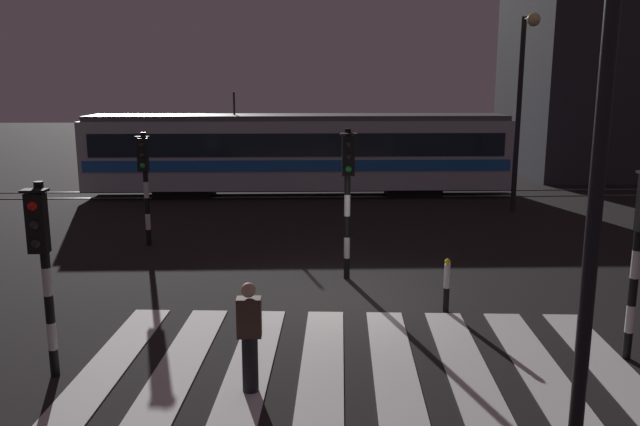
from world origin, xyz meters
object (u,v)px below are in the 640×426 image
object	(u,v)px
traffic_light_corner_far_left	(144,172)
street_lamp_trackside_right	(523,89)
pedestrian_waiting_at_kerb	(250,337)
tram	(298,152)
bollard_island_edge	(447,285)
traffic_light_median_centre	(348,182)
traffic_light_corner_near_left	(42,252)
street_lamp_near_kerb	(615,112)

from	to	relation	value
traffic_light_corner_far_left	street_lamp_trackside_right	world-z (taller)	street_lamp_trackside_right
traffic_light_corner_far_left	pedestrian_waiting_at_kerb	world-z (taller)	traffic_light_corner_far_left
street_lamp_trackside_right	tram	bearing A→B (deg)	153.48
tram	pedestrian_waiting_at_kerb	distance (m)	17.12
street_lamp_trackside_right	bollard_island_edge	distance (m)	11.63
traffic_light_median_centre	street_lamp_trackside_right	world-z (taller)	street_lamp_trackside_right
traffic_light_corner_far_left	bollard_island_edge	bearing A→B (deg)	-37.31
street_lamp_trackside_right	bollard_island_edge	bearing A→B (deg)	-115.44
traffic_light_median_centre	street_lamp_trackside_right	bearing A→B (deg)	49.67
street_lamp_trackside_right	traffic_light_corner_far_left	bearing A→B (deg)	-159.72
traffic_light_corner_near_left	tram	size ratio (longest dim) A/B	0.18
traffic_light_corner_far_left	pedestrian_waiting_at_kerb	size ratio (longest dim) A/B	1.87
traffic_light_median_centre	bollard_island_edge	world-z (taller)	traffic_light_median_centre
traffic_light_corner_near_left	traffic_light_corner_far_left	bearing A→B (deg)	92.74
traffic_light_corner_far_left	traffic_light_corner_near_left	distance (m)	8.28
traffic_light_corner_near_left	street_lamp_trackside_right	xyz separation A→B (m)	(11.56, 12.69, 2.27)
traffic_light_median_centre	traffic_light_corner_near_left	world-z (taller)	traffic_light_median_centre
street_lamp_near_kerb	traffic_light_corner_near_left	bearing A→B (deg)	161.61
traffic_light_corner_near_left	pedestrian_waiting_at_kerb	world-z (taller)	traffic_light_corner_near_left
street_lamp_near_kerb	tram	size ratio (longest dim) A/B	0.39
pedestrian_waiting_at_kerb	street_lamp_trackside_right	bearing A→B (deg)	57.52
traffic_light_median_centre	street_lamp_near_kerb	bearing A→B (deg)	-72.19
traffic_light_corner_far_left	traffic_light_corner_near_left	world-z (taller)	traffic_light_corner_far_left
traffic_light_median_centre	bollard_island_edge	xyz separation A→B (m)	(1.85, -2.19, -1.77)
traffic_light_corner_far_left	street_lamp_trackside_right	size ratio (longest dim) A/B	0.47
street_lamp_near_kerb	bollard_island_edge	size ratio (longest dim) A/B	5.97
traffic_light_corner_near_left	street_lamp_trackside_right	size ratio (longest dim) A/B	0.46
street_lamp_trackside_right	bollard_island_edge	world-z (taller)	street_lamp_trackside_right
pedestrian_waiting_at_kerb	bollard_island_edge	xyz separation A→B (m)	(3.70, 3.30, -0.32)
street_lamp_near_kerb	tram	world-z (taller)	street_lamp_near_kerb
traffic_light_corner_far_left	tram	world-z (taller)	tram
traffic_light_corner_far_left	traffic_light_corner_near_left	bearing A→B (deg)	-87.26
pedestrian_waiting_at_kerb	street_lamp_near_kerb	bearing A→B (deg)	-24.26
traffic_light_median_centre	traffic_light_corner_near_left	xyz separation A→B (m)	(-4.99, -4.95, -0.27)
traffic_light_corner_near_left	bollard_island_edge	distance (m)	7.52
traffic_light_corner_near_left	pedestrian_waiting_at_kerb	size ratio (longest dim) A/B	1.82
bollard_island_edge	pedestrian_waiting_at_kerb	bearing A→B (deg)	-138.24
street_lamp_near_kerb	bollard_island_edge	distance (m)	6.41
street_lamp_near_kerb	bollard_island_edge	world-z (taller)	street_lamp_near_kerb
street_lamp_near_kerb	pedestrian_waiting_at_kerb	xyz separation A→B (m)	(-4.23, 1.91, -3.38)
bollard_island_edge	traffic_light_median_centre	bearing A→B (deg)	130.09
tram	traffic_light_corner_near_left	bearing A→B (deg)	-103.10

